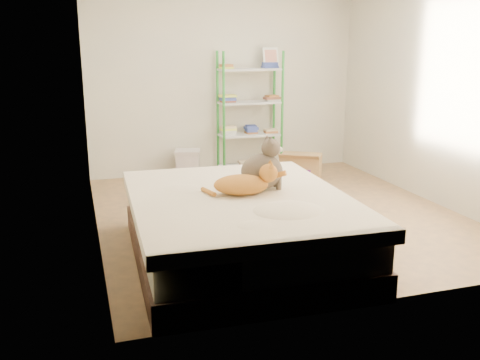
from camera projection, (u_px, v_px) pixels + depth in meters
name	position (u px, v px, depth m)	size (l,w,h in m)	color
room	(280.00, 94.00, 5.50)	(3.81, 4.21, 2.61)	tan
bed	(239.00, 227.00, 4.57)	(1.85, 2.29, 0.57)	brown
orange_cat	(241.00, 182.00, 4.49)	(0.55, 0.29, 0.22)	orange
grey_cat	(262.00, 164.00, 4.64)	(0.33, 0.40, 0.45)	brown
shelf_unit	(250.00, 113.00, 7.44)	(0.88, 0.36, 1.74)	green
cardboard_box	(301.00, 168.00, 7.12)	(0.66, 0.70, 0.42)	#B3824E
white_bin	(188.00, 164.00, 7.31)	(0.40, 0.38, 0.39)	beige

